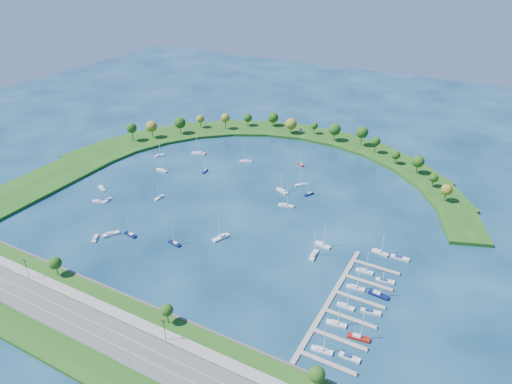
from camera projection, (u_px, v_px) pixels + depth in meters
The scene contains 39 objects.
ground at pixel (245, 199), 283.95m from camera, with size 700.00×700.00×0.00m, color #07243E.
south_shoreline at pixel (95, 327), 188.74m from camera, with size 420.00×43.10×11.60m.
breakwater at pixel (223, 155), 340.50m from camera, with size 286.74×247.64×2.00m.
breakwater_trees at pixel (279, 131), 355.72m from camera, with size 236.67×90.13×15.42m.
harbor_tower at pixel (301, 130), 375.63m from camera, with size 2.60×2.60×4.08m.
dock_system at pixel (346, 306), 200.92m from camera, with size 24.28×82.00×1.60m.
moored_boat_0 at pixel (107, 200), 281.86m from camera, with size 2.42×6.78×9.77m.
moored_boat_1 at pixel (282, 191), 291.86m from camera, with size 9.45×6.06×13.51m.
moored_boat_2 at pixel (99, 201), 280.16m from camera, with size 7.82×4.56×11.10m.
moored_boat_3 at pixel (198, 153), 343.30m from camera, with size 10.40×5.52×14.72m.
moored_boat_4 at pixel (301, 184), 299.47m from camera, with size 7.50×6.88×11.71m.
moored_boat_5 at pixel (286, 205), 275.67m from camera, with size 9.64×4.88×13.65m.
moored_boat_6 at pixel (205, 171), 317.23m from camera, with size 3.33×6.99×9.90m.
moored_boat_7 at pixel (221, 237), 246.15m from camera, with size 6.18×10.15×14.45m.
moored_boat_8 at pixel (159, 197), 284.61m from camera, with size 2.87×7.35×10.52m.
moored_boat_9 at pixel (322, 245), 240.14m from camera, with size 9.25×4.01×13.15m.
moored_boat_10 at pixel (301, 164), 326.50m from camera, with size 6.48×4.80×9.48m.
moored_boat_11 at pixel (111, 234), 248.98m from camera, with size 6.79×9.10×13.33m.
moored_boat_12 at pixel (162, 170), 317.98m from camera, with size 8.74×2.79×12.70m.
moored_boat_13 at pixel (102, 188), 295.08m from camera, with size 8.53×5.72×12.26m.
moored_boat_14 at pixel (95, 238), 245.49m from camera, with size 5.83×7.36×10.94m.
moored_boat_15 at pixel (160, 155), 340.22m from camera, with size 5.27×7.55×10.92m.
moored_boat_16 at pixel (309, 194), 288.46m from camera, with size 4.91×7.00×10.13m.
moored_boat_17 at pixel (314, 255), 232.41m from camera, with size 3.57×9.45×13.56m.
moored_boat_18 at pixel (175, 243), 241.50m from camera, with size 7.97×3.42×11.35m.
moored_boat_19 at pixel (130, 234), 248.72m from camera, with size 8.27×3.43×11.79m.
moored_boat_20 at pixel (246, 161), 331.11m from camera, with size 8.93×5.49×12.71m.
docked_boat_0 at pixel (322, 350), 178.43m from camera, with size 8.87×3.64×12.66m.
docked_boat_1 at pixel (349, 357), 175.70m from camera, with size 8.26×2.35×1.68m.
docked_boat_2 at pixel (336, 323), 190.86m from camera, with size 8.72×3.43×12.48m.
docked_boat_3 at pixel (359, 337), 184.20m from camera, with size 9.12×3.55×13.06m.
docked_boat_4 at pixel (346, 306), 199.99m from camera, with size 7.88×2.36×11.52m.
docked_boat_5 at pixel (370, 312), 197.19m from camera, with size 8.89×3.80×1.76m.
docked_boat_6 at pixel (355, 287), 210.59m from camera, with size 8.67×3.41×12.41m.
docked_boat_7 at pixel (379, 294), 206.48m from camera, with size 9.41×3.43×13.54m.
docked_boat_8 at pixel (364, 271), 221.08m from camera, with size 8.47×3.20×12.16m.
docked_boat_9 at pixel (385, 281), 215.14m from camera, with size 8.71×3.63×1.72m.
docked_boat_10 at pixel (380, 252), 234.43m from camera, with size 8.83×3.67×12.59m.
docked_boat_11 at pixel (400, 258), 230.62m from camera, with size 9.07×2.67×1.84m.
Camera 1 is at (124.26, -213.76, 139.87)m, focal length 32.50 mm.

